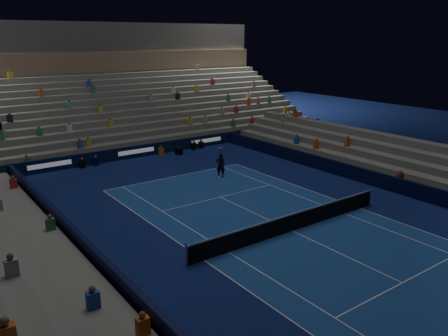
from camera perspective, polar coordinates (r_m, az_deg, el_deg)
The scene contains 11 objects.
ground at distance 24.00m, azimuth 8.54°, elevation -7.83°, with size 90.00×90.00×0.00m, color #0E1A54.
court_surface at distance 23.99m, azimuth 8.54°, elevation -7.82°, with size 10.97×23.77×0.01m, color #1A4492.
sponsor_barrier_far at distance 38.47m, azimuth -11.03°, elevation 2.03°, with size 44.00×0.25×1.00m, color black.
sponsor_barrier_east at distance 31.04m, azimuth 21.51°, elevation -2.22°, with size 0.25×37.00×1.00m, color black.
sponsor_barrier_west at distance 18.91m, azimuth -13.55°, elevation -13.37°, with size 0.25×37.00×1.00m, color #080D32.
grandstand_main at distance 46.50m, azimuth -16.25°, elevation 7.71°, with size 44.00×15.20×11.20m.
grandstand_east at distance 33.82m, azimuth 24.79°, elevation -0.40°, with size 5.00×37.00×2.50m.
grandstand_west at distance 17.92m, azimuth -24.22°, elevation -14.67°, with size 5.00×37.00×2.50m.
tennis_net at distance 23.80m, azimuth 8.59°, elevation -6.72°, with size 12.90×0.10×1.10m.
tennis_player at distance 32.28m, azimuth -0.43°, elevation 0.35°, with size 0.65×0.43×1.78m, color black.
broadcast_camera at distance 39.00m, azimuth -5.69°, elevation 2.17°, with size 0.60×0.99×0.62m.
Camera 1 is at (-15.61, -15.44, 9.67)m, focal length 36.41 mm.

